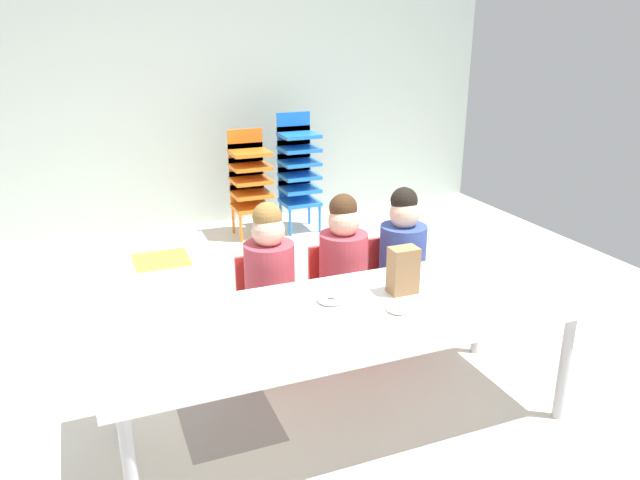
{
  "coord_description": "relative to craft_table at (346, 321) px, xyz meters",
  "views": [
    {
      "loc": [
        -0.94,
        -2.78,
        1.75
      ],
      "look_at": [
        0.02,
        -0.4,
        0.83
      ],
      "focal_mm": 33.77,
      "sensor_mm": 36.0,
      "label": 1
    }
  ],
  "objects": [
    {
      "name": "paper_bag_brown",
      "position": [
        0.33,
        0.09,
        0.15
      ],
      "size": [
        0.13,
        0.09,
        0.22
      ],
      "primitive_type": "cube",
      "color": "#9E754C",
      "rests_on": "craft_table"
    },
    {
      "name": "seated_child_near_camera",
      "position": [
        -0.16,
        0.62,
        0.02
      ],
      "size": [
        0.32,
        0.31,
        0.92
      ],
      "color": "red",
      "rests_on": "ground_plane"
    },
    {
      "name": "donut_powdered_loose",
      "position": [
        -0.02,
        0.12,
        0.06
      ],
      "size": [
        0.12,
        0.12,
        0.03
      ],
      "primitive_type": "torus",
      "color": "white",
      "rests_on": "craft_table"
    },
    {
      "name": "seated_child_middle_seat",
      "position": [
        0.26,
        0.62,
        0.02
      ],
      "size": [
        0.33,
        0.33,
        0.92
      ],
      "color": "red",
      "rests_on": "ground_plane"
    },
    {
      "name": "back_wall",
      "position": [
        -0.04,
        3.32,
        0.78
      ],
      "size": [
        5.83,
        0.1,
        2.64
      ],
      "primitive_type": "cube",
      "color": "#B2C1B7",
      "rests_on": "ground_plane"
    },
    {
      "name": "donut_powdered_on_plate",
      "position": [
        0.21,
        -0.09,
        0.07
      ],
      "size": [
        0.11,
        0.11,
        0.03
      ],
      "primitive_type": "torus",
      "color": "white",
      "rests_on": "craft_table"
    },
    {
      "name": "paper_plate_near_edge",
      "position": [
        0.21,
        -0.09,
        0.05
      ],
      "size": [
        0.18,
        0.18,
        0.01
      ],
      "primitive_type": "cylinder",
      "color": "white",
      "rests_on": "craft_table"
    },
    {
      "name": "paper_plate_center_table",
      "position": [
        -0.3,
        -0.15,
        0.05
      ],
      "size": [
        0.18,
        0.18,
        0.01
      ],
      "primitive_type": "cylinder",
      "color": "white",
      "rests_on": "craft_table"
    },
    {
      "name": "ground_plane",
      "position": [
        -0.04,
        0.64,
        -0.55
      ],
      "size": [
        5.83,
        5.35,
        0.02
      ],
      "color": "silver"
    },
    {
      "name": "seated_child_far_right",
      "position": [
        0.62,
        0.62,
        0.02
      ],
      "size": [
        0.32,
        0.31,
        0.92
      ],
      "color": "red",
      "rests_on": "ground_plane"
    },
    {
      "name": "craft_table",
      "position": [
        0.0,
        0.0,
        0.0
      ],
      "size": [
        2.08,
        0.77,
        0.58
      ],
      "color": "white",
      "rests_on": "ground_plane"
    },
    {
      "name": "kid_chair_blue_stack",
      "position": [
        0.79,
        2.79,
        0.04
      ],
      "size": [
        0.32,
        0.3,
        1.04
      ],
      "color": "blue",
      "rests_on": "ground_plane"
    },
    {
      "name": "kid_chair_orange_stack",
      "position": [
        0.35,
        2.79,
        -0.02
      ],
      "size": [
        0.32,
        0.3,
        0.92
      ],
      "color": "orange",
      "rests_on": "ground_plane"
    }
  ]
}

